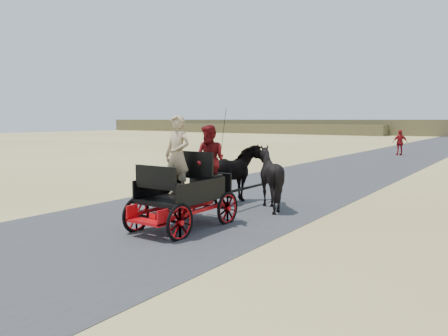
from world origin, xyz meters
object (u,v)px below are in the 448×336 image
Objects in this scene: horse_right at (270,177)px; pedestrian at (400,143)px; horse_left at (236,175)px; carriage at (184,212)px.

pedestrian is at bearing -86.38° from horse_right.
horse_left is 1.10m from horse_right.
horse_right reaches higher than carriage.
horse_right reaches higher than horse_left.
horse_left is (-0.55, 3.00, 0.49)m from carriage.
pedestrian is at bearing 91.83° from carriage.
carriage is at bearing 100.39° from horse_left.
horse_right is 0.98× the size of pedestrian.
carriage is 3.09m from horse_right.
carriage is 23.62m from pedestrian.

